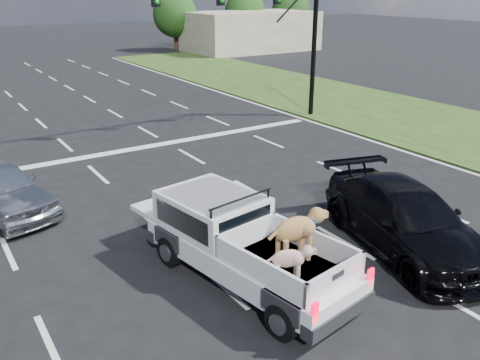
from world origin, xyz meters
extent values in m
plane|color=black|center=(0.00, 0.00, 0.00)|extent=(160.00, 160.00, 0.00)
cube|color=silver|center=(-1.75, 6.00, 0.01)|extent=(0.12, 60.00, 0.01)
cube|color=silver|center=(1.75, 6.00, 0.01)|extent=(0.12, 60.00, 0.01)
cube|color=silver|center=(5.25, 6.00, 0.01)|extent=(0.12, 60.00, 0.01)
cube|color=silver|center=(8.80, 6.00, 0.01)|extent=(0.15, 60.00, 0.01)
cube|color=silver|center=(0.00, 10.00, 0.01)|extent=(17.00, 0.45, 0.01)
cube|color=#1C3D12|center=(13.00, 6.00, 0.03)|extent=(8.00, 60.00, 0.06)
cylinder|color=black|center=(9.60, 10.50, 3.50)|extent=(0.22, 0.22, 7.00)
cube|color=beige|center=(22.00, 34.00, 1.80)|extent=(12.00, 7.00, 3.60)
cylinder|color=#332114|center=(16.00, 38.00, 1.08)|extent=(0.44, 0.44, 2.16)
sphere|color=#13330E|center=(16.00, 38.00, 3.30)|extent=(4.20, 4.20, 4.20)
cylinder|color=#332114|center=(24.00, 38.00, 1.08)|extent=(0.44, 0.44, 2.16)
sphere|color=#13330E|center=(24.00, 38.00, 3.30)|extent=(4.20, 4.20, 4.20)
cylinder|color=#332114|center=(30.00, 38.00, 1.08)|extent=(0.44, 0.44, 2.16)
sphere|color=#13330E|center=(30.00, 38.00, 3.30)|extent=(4.20, 4.20, 4.20)
cylinder|color=black|center=(-1.71, -2.03, 0.35)|extent=(0.37, 0.73, 0.70)
cylinder|color=black|center=(-0.12, -1.77, 0.35)|extent=(0.37, 0.73, 0.70)
cylinder|color=black|center=(-2.26, 1.35, 0.35)|extent=(0.37, 0.73, 0.70)
cylinder|color=black|center=(-0.67, 1.61, 0.35)|extent=(0.37, 0.73, 0.70)
cube|color=silver|center=(-1.20, -0.17, 0.61)|extent=(2.52, 5.12, 0.48)
cube|color=silver|center=(-1.39, 0.97, 1.25)|extent=(2.02, 2.37, 0.79)
cube|color=black|center=(-1.22, -0.06, 1.28)|extent=(1.42, 0.26, 0.57)
cylinder|color=black|center=(-1.24, 0.06, 1.83)|extent=(1.65, 0.31, 0.05)
cube|color=black|center=(-1.03, -1.24, 0.82)|extent=(2.00, 2.59, 0.06)
cube|color=silver|center=(-1.80, -1.36, 1.09)|extent=(0.45, 2.34, 0.48)
cube|color=silver|center=(-0.25, -1.11, 1.09)|extent=(0.45, 2.34, 0.48)
cube|color=silver|center=(-0.84, -2.36, 1.09)|extent=(1.64, 0.34, 0.48)
cube|color=red|center=(-1.59, -2.68, 0.88)|extent=(0.15, 0.08, 0.37)
cube|color=red|center=(-0.04, -2.43, 0.88)|extent=(0.15, 0.08, 0.37)
cube|color=black|center=(-0.82, -2.49, 0.44)|extent=(1.80, 0.56, 0.28)
imported|color=black|center=(2.74, -0.91, 0.75)|extent=(3.40, 5.55, 1.50)
camera|label=1|loc=(-6.40, -7.85, 5.86)|focal=38.00mm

